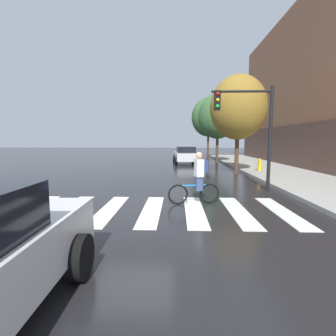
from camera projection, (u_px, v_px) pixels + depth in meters
name	position (u px, v px, depth m)	size (l,w,h in m)	color
ground_plane	(132.00, 210.00, 7.23)	(120.00, 120.00, 0.00)	black
crosswalk_stripes	(131.00, 210.00, 7.23)	(9.40, 3.21, 0.01)	silver
sedan_mid	(185.00, 155.00, 21.68)	(2.26, 4.45, 1.50)	silver
cyclist	(198.00, 178.00, 7.86)	(1.69, 0.41, 1.69)	black
traffic_light_near	(250.00, 120.00, 9.80)	(2.47, 0.28, 4.20)	black
fire_hydrant	(260.00, 165.00, 15.22)	(0.33, 0.22, 0.78)	gold
street_tree_near	(238.00, 108.00, 14.50)	(3.32, 3.32, 5.91)	#4C3823
street_tree_mid	(218.00, 116.00, 21.61)	(3.46, 3.46, 6.16)	#4C3823
street_tree_far	(209.00, 117.00, 28.47)	(3.95, 3.95, 7.02)	#4C3823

